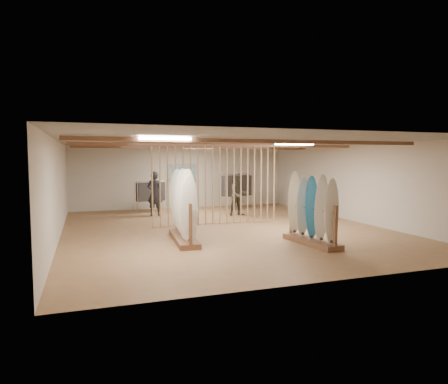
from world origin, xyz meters
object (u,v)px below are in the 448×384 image
object	(u,v)px
shopper_a	(155,191)
shopper_b	(239,192)
rack_right	(312,220)
rack_left	(183,217)
clothing_rack_b	(237,186)
clothing_rack_a	(151,192)

from	to	relation	value
shopper_a	shopper_b	world-z (taller)	shopper_a
rack_right	shopper_a	size ratio (longest dim) A/B	1.00
rack_left	rack_right	bearing A→B (deg)	-21.34
rack_left	shopper_b	xyz separation A→B (m)	(3.28, 4.18, 0.29)
rack_right	shopper_a	distance (m)	7.39
rack_left	shopper_b	distance (m)	5.33
rack_left	shopper_a	distance (m)	5.20
rack_right	clothing_rack_b	distance (m)	7.77
clothing_rack_b	shopper_b	distance (m)	2.11
rack_right	clothing_rack_b	xyz separation A→B (m)	(0.82, 7.71, 0.42)
rack_right	shopper_b	size ratio (longest dim) A/B	1.06
clothing_rack_a	clothing_rack_b	bearing A→B (deg)	-13.70
shopper_b	clothing_rack_a	bearing A→B (deg)	146.47
rack_right	shopper_a	world-z (taller)	shopper_a
clothing_rack_b	shopper_b	world-z (taller)	shopper_b
rack_right	shopper_b	bearing A→B (deg)	82.89
rack_right	rack_left	bearing A→B (deg)	148.44
clothing_rack_a	shopper_b	bearing A→B (deg)	-45.52
clothing_rack_b	shopper_a	size ratio (longest dim) A/B	0.81
clothing_rack_a	rack_left	bearing A→B (deg)	-104.40
rack_right	clothing_rack_b	world-z (taller)	rack_right
clothing_rack_a	rack_right	bearing A→B (deg)	-82.09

